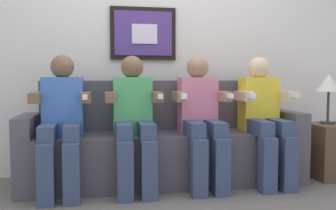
{
  "coord_description": "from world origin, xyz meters",
  "views": [
    {
      "loc": [
        -0.55,
        -2.87,
        0.92
      ],
      "look_at": [
        0.0,
        0.15,
        0.7
      ],
      "focal_mm": 39.76,
      "sensor_mm": 36.0,
      "label": 1
    }
  ],
  "objects_px": {
    "person_left_center": "(134,117)",
    "person_leftmost": "(62,118)",
    "side_table_right": "(332,151)",
    "couch": "(164,147)",
    "person_rightmost": "(264,114)",
    "person_right_center": "(201,116)",
    "table_lamp": "(329,85)"
  },
  "relations": [
    {
      "from": "person_left_center",
      "to": "table_lamp",
      "type": "height_order",
      "value": "person_left_center"
    },
    {
      "from": "person_left_center",
      "to": "person_right_center",
      "type": "height_order",
      "value": "same"
    },
    {
      "from": "side_table_right",
      "to": "couch",
      "type": "bearing_deg",
      "value": 176.07
    },
    {
      "from": "person_right_center",
      "to": "side_table_right",
      "type": "relative_size",
      "value": 2.22
    },
    {
      "from": "person_right_center",
      "to": "table_lamp",
      "type": "distance_m",
      "value": 1.27
    },
    {
      "from": "person_leftmost",
      "to": "side_table_right",
      "type": "bearing_deg",
      "value": 1.45
    },
    {
      "from": "person_left_center",
      "to": "side_table_right",
      "type": "height_order",
      "value": "person_left_center"
    },
    {
      "from": "person_left_center",
      "to": "side_table_right",
      "type": "xyz_separation_m",
      "value": [
        1.85,
        0.06,
        -0.36
      ]
    },
    {
      "from": "person_rightmost",
      "to": "side_table_right",
      "type": "distance_m",
      "value": 0.79
    },
    {
      "from": "couch",
      "to": "side_table_right",
      "type": "relative_size",
      "value": 4.85
    },
    {
      "from": "person_rightmost",
      "to": "side_table_right",
      "type": "relative_size",
      "value": 2.22
    },
    {
      "from": "couch",
      "to": "person_rightmost",
      "type": "bearing_deg",
      "value": -11.19
    },
    {
      "from": "couch",
      "to": "person_left_center",
      "type": "relative_size",
      "value": 2.18
    },
    {
      "from": "side_table_right",
      "to": "table_lamp",
      "type": "bearing_deg",
      "value": 141.97
    },
    {
      "from": "person_leftmost",
      "to": "person_left_center",
      "type": "height_order",
      "value": "same"
    },
    {
      "from": "person_right_center",
      "to": "person_rightmost",
      "type": "height_order",
      "value": "same"
    },
    {
      "from": "couch",
      "to": "person_leftmost",
      "type": "xyz_separation_m",
      "value": [
        -0.85,
        -0.17,
        0.29
      ]
    },
    {
      "from": "person_leftmost",
      "to": "person_left_center",
      "type": "distance_m",
      "value": 0.57
    },
    {
      "from": "couch",
      "to": "table_lamp",
      "type": "distance_m",
      "value": 1.62
    },
    {
      "from": "person_leftmost",
      "to": "person_left_center",
      "type": "relative_size",
      "value": 1.0
    },
    {
      "from": "person_right_center",
      "to": "table_lamp",
      "type": "xyz_separation_m",
      "value": [
        1.24,
        0.09,
        0.25
      ]
    },
    {
      "from": "table_lamp",
      "to": "couch",
      "type": "bearing_deg",
      "value": 176.98
    },
    {
      "from": "person_left_center",
      "to": "person_rightmost",
      "type": "relative_size",
      "value": 1.0
    },
    {
      "from": "person_left_center",
      "to": "person_right_center",
      "type": "xyz_separation_m",
      "value": [
        0.57,
        -0.0,
        0.0
      ]
    },
    {
      "from": "person_rightmost",
      "to": "table_lamp",
      "type": "distance_m",
      "value": 0.72
    },
    {
      "from": "person_right_center",
      "to": "person_left_center",
      "type": "bearing_deg",
      "value": 179.95
    },
    {
      "from": "person_right_center",
      "to": "couch",
      "type": "bearing_deg",
      "value": 149.3
    },
    {
      "from": "person_left_center",
      "to": "person_leftmost",
      "type": "bearing_deg",
      "value": 180.0
    },
    {
      "from": "person_rightmost",
      "to": "side_table_right",
      "type": "height_order",
      "value": "person_rightmost"
    },
    {
      "from": "person_leftmost",
      "to": "person_rightmost",
      "type": "height_order",
      "value": "same"
    },
    {
      "from": "person_left_center",
      "to": "table_lamp",
      "type": "xyz_separation_m",
      "value": [
        1.81,
        0.09,
        0.25
      ]
    },
    {
      "from": "person_rightmost",
      "to": "table_lamp",
      "type": "xyz_separation_m",
      "value": [
        0.67,
        0.09,
        0.25
      ]
    }
  ]
}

